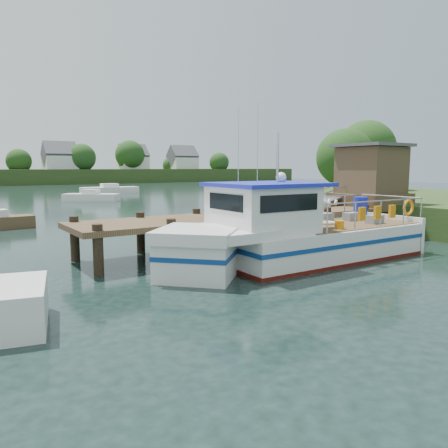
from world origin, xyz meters
TOP-DOWN VIEW (x-y plane):
  - ground_plane at (0.00, 0.00)m, footprint 160.00×160.00m
  - dock at (6.51, 0.01)m, footprint 16.60×3.00m
  - lobster_boat at (0.71, -3.24)m, footprint 11.09×3.37m
  - moored_far at (9.58, 40.76)m, footprint 7.31×2.99m
  - moored_b at (3.41, 28.40)m, footprint 5.24×4.64m
  - moored_c at (20.95, 23.00)m, footprint 7.26×3.12m

SIDE VIEW (x-z plane):
  - ground_plane at x=0.00m, z-range 0.00..0.00m
  - moored_c at x=20.95m, z-range -0.14..0.97m
  - moored_b at x=3.41m, z-range -0.15..1.01m
  - moored_far at x=9.58m, z-range -0.16..1.06m
  - lobster_boat at x=0.71m, z-range -1.68..3.60m
  - dock at x=6.51m, z-range -0.15..4.63m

